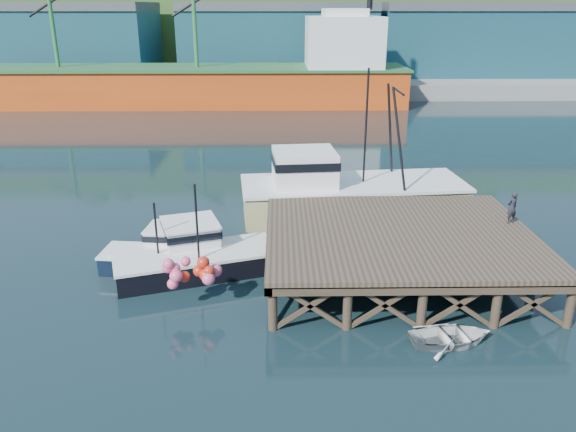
{
  "coord_description": "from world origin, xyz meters",
  "views": [
    {
      "loc": [
        0.08,
        -23.39,
        11.67
      ],
      "look_at": [
        0.49,
        2.0,
        2.14
      ],
      "focal_mm": 35.0,
      "sensor_mm": 36.0,
      "label": 1
    }
  ],
  "objects_px": {
    "boat_black": "(195,255)",
    "trawler": "(348,189)",
    "dockworker": "(512,207)",
    "dinghy": "(451,336)",
    "boat_navy": "(164,254)"
  },
  "relations": [
    {
      "from": "trawler",
      "to": "dockworker",
      "type": "xyz_separation_m",
      "value": [
        6.85,
        -6.42,
        1.12
      ]
    },
    {
      "from": "boat_black",
      "to": "trawler",
      "type": "relative_size",
      "value": 0.6
    },
    {
      "from": "trawler",
      "to": "dockworker",
      "type": "height_order",
      "value": "trawler"
    },
    {
      "from": "dinghy",
      "to": "boat_black",
      "type": "bearing_deg",
      "value": 50.73
    },
    {
      "from": "trawler",
      "to": "dinghy",
      "type": "relative_size",
      "value": 4.27
    },
    {
      "from": "boat_navy",
      "to": "dinghy",
      "type": "bearing_deg",
      "value": -23.46
    },
    {
      "from": "dockworker",
      "to": "boat_navy",
      "type": "bearing_deg",
      "value": -21.08
    },
    {
      "from": "trawler",
      "to": "dockworker",
      "type": "relative_size",
      "value": 8.64
    },
    {
      "from": "boat_navy",
      "to": "trawler",
      "type": "relative_size",
      "value": 0.44
    },
    {
      "from": "boat_black",
      "to": "dinghy",
      "type": "relative_size",
      "value": 2.56
    },
    {
      "from": "boat_navy",
      "to": "boat_black",
      "type": "relative_size",
      "value": 0.74
    },
    {
      "from": "boat_black",
      "to": "trawler",
      "type": "bearing_deg",
      "value": 23.31
    },
    {
      "from": "boat_black",
      "to": "dockworker",
      "type": "distance_m",
      "value": 14.91
    },
    {
      "from": "boat_navy",
      "to": "dockworker",
      "type": "xyz_separation_m",
      "value": [
        16.28,
        0.12,
        2.18
      ]
    },
    {
      "from": "trawler",
      "to": "boat_navy",
      "type": "bearing_deg",
      "value": -150.5
    }
  ]
}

